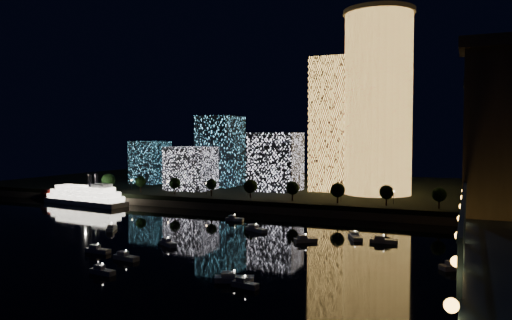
{
  "coord_description": "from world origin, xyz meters",
  "views": [
    {
      "loc": [
        60.6,
        -116.66,
        33.18
      ],
      "look_at": [
        -13.15,
        55.0,
        24.14
      ],
      "focal_mm": 35.0,
      "sensor_mm": 36.0,
      "label": 1
    }
  ],
  "objects_px": {
    "tower_rectangular": "(334,125)",
    "riverboat": "(82,196)",
    "truss_bridge": "(490,213)",
    "tower_cylindrical": "(378,103)"
  },
  "relations": [
    {
      "from": "tower_rectangular",
      "to": "riverboat",
      "type": "height_order",
      "value": "tower_rectangular"
    },
    {
      "from": "truss_bridge",
      "to": "riverboat",
      "type": "bearing_deg",
      "value": 159.11
    },
    {
      "from": "tower_cylindrical",
      "to": "riverboat",
      "type": "height_order",
      "value": "tower_cylindrical"
    },
    {
      "from": "tower_rectangular",
      "to": "truss_bridge",
      "type": "bearing_deg",
      "value": -62.36
    },
    {
      "from": "truss_bridge",
      "to": "riverboat",
      "type": "xyz_separation_m",
      "value": [
        -177.58,
        67.76,
        -12.31
      ]
    },
    {
      "from": "tower_cylindrical",
      "to": "truss_bridge",
      "type": "distance_m",
      "value": 136.61
    },
    {
      "from": "tower_cylindrical",
      "to": "tower_rectangular",
      "type": "bearing_deg",
      "value": 162.9
    },
    {
      "from": "tower_rectangular",
      "to": "riverboat",
      "type": "relative_size",
      "value": 1.31
    },
    {
      "from": "riverboat",
      "to": "tower_rectangular",
      "type": "bearing_deg",
      "value": 30.5
    },
    {
      "from": "tower_rectangular",
      "to": "riverboat",
      "type": "distance_m",
      "value": 130.82
    }
  ]
}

